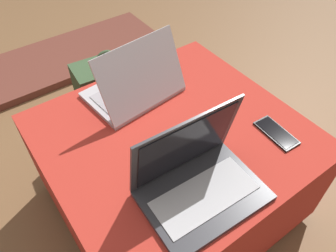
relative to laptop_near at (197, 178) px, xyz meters
The scene contains 7 objects.
ground_plane 0.55m from the laptop_near, 70.00° to the left, with size 14.00×14.00×0.00m, color brown.
ottoman 0.36m from the laptop_near, 70.00° to the left, with size 0.84×0.80×0.44m.
laptop_near is the anchor object (origin of this frame).
laptop_far 0.46m from the laptop_near, 80.24° to the left, with size 0.35×0.27×0.24m.
cell_phone 0.36m from the laptop_near, ahead, with size 0.08×0.16×0.01m.
backpack 0.79m from the laptop_near, 82.65° to the left, with size 0.31×0.23×0.49m.
fireplace_hearth 1.56m from the laptop_near, 86.92° to the left, with size 1.40×0.50×0.04m.
Camera 1 is at (-0.45, -0.60, 1.25)m, focal length 35.00 mm.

